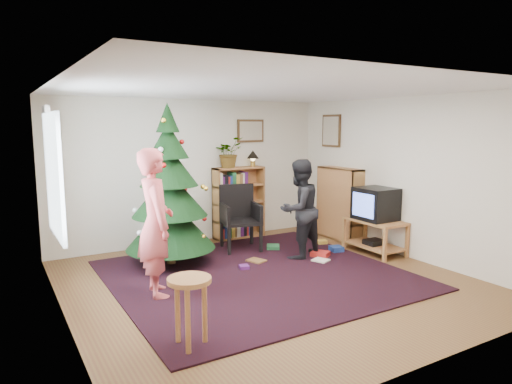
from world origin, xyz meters
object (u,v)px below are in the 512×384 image
armchair (237,215)px  crt_tv (376,204)px  tv_stand (375,233)px  person_by_chair (299,209)px  picture_back (251,131)px  person_standing (155,223)px  table_lamp (253,156)px  stool (190,294)px  christmas_tree (170,199)px  picture_right (331,131)px  bookshelf_back (239,202)px  potted_plant (229,152)px  bookshelf_right (339,203)px

armchair → crt_tv: bearing=-23.5°
crt_tv → tv_stand: bearing=-0.0°
person_by_chair → picture_back: bearing=-107.3°
tv_stand → person_standing: bearing=-179.8°
tv_stand → table_lamp: size_ratio=3.31×
picture_back → tv_stand: picture_back is taller
picture_back → stool: (-2.73, -3.64, -1.42)m
christmas_tree → table_lamp: christmas_tree is taller
person_standing → person_by_chair: person_standing is taller
picture_right → tv_stand: size_ratio=0.61×
crt_tv → picture_right: bearing=79.9°
bookshelf_back → picture_back: bearing=22.4°
potted_plant → picture_back: bearing=14.3°
bookshelf_back → tv_stand: 2.49m
bookshelf_back → person_standing: size_ratio=0.72×
bookshelf_right → person_standing: size_ratio=0.72×
crt_tv → armchair: size_ratio=0.55×
crt_tv → person_standing: 3.64m
person_by_chair → picture_right: bearing=-156.9°
bookshelf_right → crt_tv: bookshelf_right is taller
bookshelf_back → stool: size_ratio=1.92×
tv_stand → person_by_chair: person_by_chair is taller
tv_stand → crt_tv: 0.48m
crt_tv → bookshelf_right: bearing=83.1°
picture_right → bookshelf_back: (-1.65, 0.59, -1.29)m
picture_back → person_standing: (-2.57, -2.19, -1.05)m
bookshelf_right → bookshelf_back: bearing=55.9°
stool → potted_plant: potted_plant is taller
bookshelf_back → person_by_chair: person_by_chair is taller
picture_back → table_lamp: bearing=-101.7°
person_standing → picture_back: bearing=-42.9°
armchair → table_lamp: bearing=57.9°
picture_back → bookshelf_back: size_ratio=0.42×
picture_right → table_lamp: picture_right is taller
person_standing → potted_plant: (2.04, 2.05, 0.67)m
picture_right → stool: picture_right is taller
armchair → stool: 3.45m
person_by_chair → table_lamp: table_lamp is taller
christmas_tree → table_lamp: size_ratio=8.02×
bookshelf_back → christmas_tree: bearing=-149.9°
bookshelf_right → picture_right: bearing=-17.2°
stool → potted_plant: (2.21, 3.50, 1.05)m
picture_back → picture_right: size_ratio=0.92×
christmas_tree → table_lamp: 2.25m
potted_plant → tv_stand: bearing=-51.9°
stool → bookshelf_right: bearing=32.3°
bookshelf_right → potted_plant: size_ratio=2.38×
tv_stand → stool: (-3.80, -1.47, 0.20)m
person_by_chair → table_lamp: size_ratio=5.21×
armchair → table_lamp: 1.35m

